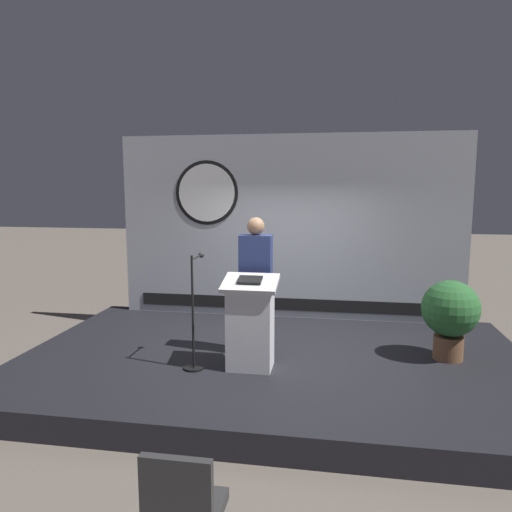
{
  "coord_description": "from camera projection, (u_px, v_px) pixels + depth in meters",
  "views": [
    {
      "loc": [
        0.77,
        -5.87,
        2.45
      ],
      "look_at": [
        -0.21,
        -0.09,
        1.59
      ],
      "focal_mm": 33.68,
      "sensor_mm": 36.0,
      "label": 1
    }
  ],
  "objects": [
    {
      "name": "audience_chair_left",
      "position": [
        183.0,
        506.0,
        2.95
      ],
      "size": [
        0.44,
        0.45,
        0.89
      ],
      "color": "black",
      "rests_on": "ground"
    },
    {
      "name": "podium",
      "position": [
        250.0,
        324.0,
        5.64
      ],
      "size": [
        0.64,
        0.5,
        1.11
      ],
      "color": "silver",
      "rests_on": "stage_platform"
    },
    {
      "name": "ground_plane",
      "position": [
        273.0,
        377.0,
        6.21
      ],
      "size": [
        40.0,
        40.0,
        0.0
      ],
      "primitive_type": "plane",
      "color": "#6B6056"
    },
    {
      "name": "microphone_stand",
      "position": [
        195.0,
        329.0,
        5.67
      ],
      "size": [
        0.24,
        0.55,
        1.36
      ],
      "color": "black",
      "rests_on": "stage_platform"
    },
    {
      "name": "stage_platform",
      "position": [
        273.0,
        366.0,
        6.19
      ],
      "size": [
        6.4,
        4.0,
        0.3
      ],
      "primitive_type": "cube",
      "color": "black",
      "rests_on": "ground"
    },
    {
      "name": "potted_plant",
      "position": [
        450.0,
        312.0,
        5.92
      ],
      "size": [
        0.7,
        0.7,
        1.0
      ],
      "color": "brown",
      "rests_on": "stage_platform"
    },
    {
      "name": "speaker_person",
      "position": [
        256.0,
        285.0,
        6.06
      ],
      "size": [
        0.4,
        0.26,
        1.76
      ],
      "color": "black",
      "rests_on": "stage_platform"
    },
    {
      "name": "banner_display",
      "position": [
        287.0,
        228.0,
        7.76
      ],
      "size": [
        5.56,
        0.12,
        2.96
      ],
      "color": "#B2B7C1",
      "rests_on": "stage_platform"
    }
  ]
}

